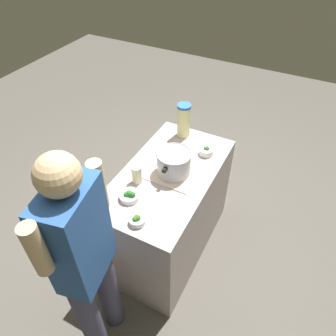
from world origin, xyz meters
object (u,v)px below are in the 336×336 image
cooking_pot (174,162)px  broccoli_bowl_back (137,220)px  broccoli_bowl_center (129,196)px  person_cook (85,261)px  mason_jar (137,174)px  broccoli_bowl_front (206,151)px  lemonade_pitcher (184,120)px

cooking_pot → broccoli_bowl_back: bearing=0.3°
broccoli_bowl_center → person_cook: size_ratio=0.08×
broccoli_bowl_center → mason_jar: bearing=-166.4°
broccoli_bowl_front → person_cook: (1.21, -0.22, 0.02)m
cooking_pot → person_cook: size_ratio=0.19×
broccoli_bowl_center → person_cook: (0.54, 0.06, 0.02)m
cooking_pot → person_cook: 0.90m
person_cook → broccoli_bowl_front: bearing=169.9°
cooking_pot → broccoli_bowl_back: (0.52, 0.00, -0.07)m
broccoli_bowl_center → broccoli_bowl_back: size_ratio=1.33×
broccoli_bowl_center → broccoli_bowl_back: 0.21m
cooking_pot → broccoli_bowl_front: size_ratio=2.97×
cooking_pot → mason_jar: (0.20, -0.19, -0.03)m
mason_jar → lemonade_pitcher: bearing=175.7°
broccoli_bowl_center → cooking_pot: bearing=158.0°
mason_jar → broccoli_bowl_back: (0.31, 0.19, -0.04)m
cooking_pot → lemonade_pitcher: lemonade_pitcher is taller
broccoli_bowl_back → person_cook: 0.39m
cooking_pot → broccoli_bowl_center: cooking_pot is taller
lemonade_pitcher → person_cook: person_cook is taller
cooking_pot → broccoli_bowl_front: 0.34m
mason_jar → person_cook: 0.71m
cooking_pot → broccoli_bowl_back: cooking_pot is taller
cooking_pot → lemonade_pitcher: size_ratio=1.11×
lemonade_pitcher → mason_jar: 0.66m
cooking_pot → person_cook: person_cook is taller
broccoli_bowl_back → person_cook: (0.38, -0.09, 0.02)m
cooking_pot → mason_jar: bearing=-42.8°
cooking_pot → lemonade_pitcher: 0.47m
broccoli_bowl_center → person_cook: bearing=6.4°
mason_jar → broccoli_bowl_back: 0.37m
broccoli_bowl_back → person_cook: size_ratio=0.06×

